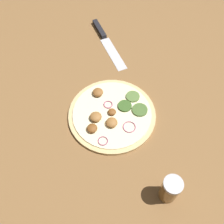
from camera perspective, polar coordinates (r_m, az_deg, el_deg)
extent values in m
plane|color=brown|center=(0.89, 0.00, -0.71)|extent=(3.00, 3.00, 0.00)
cylinder|color=#D6B77A|center=(0.88, 0.00, -0.53)|extent=(0.29, 0.29, 0.01)
cylinder|color=beige|center=(0.87, 0.00, -0.28)|extent=(0.26, 0.26, 0.00)
ellipsoid|color=#996633|center=(0.86, -3.56, -1.04)|extent=(0.04, 0.04, 0.02)
ellipsoid|color=brown|center=(0.87, 0.11, -0.06)|extent=(0.03, 0.03, 0.01)
ellipsoid|color=brown|center=(0.91, -3.09, 4.32)|extent=(0.04, 0.04, 0.02)
torus|color=#A34C70|center=(0.89, -0.85, 1.64)|extent=(0.03, 0.03, 0.00)
cylinder|color=#385B23|center=(0.89, 2.80, 1.33)|extent=(0.05, 0.05, 0.01)
cylinder|color=#47662D|center=(0.88, 6.05, 0.56)|extent=(0.05, 0.05, 0.01)
torus|color=#934266|center=(0.82, -1.99, -6.30)|extent=(0.03, 0.03, 0.00)
torus|color=#A34C70|center=(0.85, 3.79, -3.26)|extent=(0.04, 0.04, 0.00)
ellipsoid|color=#996633|center=(0.84, -0.06, -2.29)|extent=(0.04, 0.04, 0.02)
cylinder|color=#567538|center=(0.91, 4.55, 3.39)|extent=(0.05, 0.05, 0.01)
ellipsoid|color=brown|center=(0.84, -4.34, -3.54)|extent=(0.03, 0.03, 0.02)
cube|color=silver|center=(1.07, 0.29, 12.60)|extent=(0.19, 0.09, 0.00)
cube|color=black|center=(1.16, -2.76, 17.60)|extent=(0.11, 0.05, 0.02)
cylinder|color=olive|center=(0.75, 12.43, -16.26)|extent=(0.05, 0.05, 0.09)
cylinder|color=#B2B2B7|center=(0.70, 13.19, -15.09)|extent=(0.05, 0.05, 0.01)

